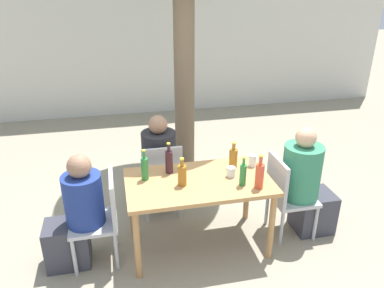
{
  "coord_description": "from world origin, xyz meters",
  "views": [
    {
      "loc": [
        -0.73,
        -3.05,
        2.55
      ],
      "look_at": [
        0.0,
        0.3,
        1.01
      ],
      "focal_mm": 35.0,
      "sensor_mm": 36.0,
      "label": 1
    }
  ],
  "objects_px": {
    "green_bottle_0": "(243,174)",
    "dining_table_front": "(199,188)",
    "drinking_glass_0": "(252,161)",
    "person_seated_2": "(159,164)",
    "wine_bottle_1": "(169,161)",
    "amber_bottle_3": "(233,158)",
    "amber_bottle_5": "(182,175)",
    "drinking_glass_1": "(231,172)",
    "soda_bottle_4": "(260,175)",
    "person_seated_1": "(306,186)",
    "person_seated_0": "(76,217)",
    "patio_chair_0": "(102,214)",
    "patio_chair_2": "(161,176)",
    "patio_chair_1": "(286,192)",
    "green_bottle_2": "(145,168)"
  },
  "relations": [
    {
      "from": "patio_chair_0",
      "to": "amber_bottle_3",
      "type": "height_order",
      "value": "amber_bottle_3"
    },
    {
      "from": "person_seated_2",
      "to": "patio_chair_2",
      "type": "bearing_deg",
      "value": 90.0
    },
    {
      "from": "patio_chair_2",
      "to": "drinking_glass_1",
      "type": "bearing_deg",
      "value": 134.21
    },
    {
      "from": "person_seated_0",
      "to": "wine_bottle_1",
      "type": "distance_m",
      "value": 1.01
    },
    {
      "from": "drinking_glass_0",
      "to": "amber_bottle_5",
      "type": "bearing_deg",
      "value": -163.85
    },
    {
      "from": "patio_chair_0",
      "to": "patio_chair_1",
      "type": "bearing_deg",
      "value": 90.0
    },
    {
      "from": "green_bottle_0",
      "to": "wine_bottle_1",
      "type": "xyz_separation_m",
      "value": [
        -0.63,
        0.39,
        0.01
      ]
    },
    {
      "from": "dining_table_front",
      "to": "wine_bottle_1",
      "type": "relative_size",
      "value": 4.35
    },
    {
      "from": "amber_bottle_5",
      "to": "patio_chair_0",
      "type": "bearing_deg",
      "value": 175.88
    },
    {
      "from": "green_bottle_0",
      "to": "drinking_glass_0",
      "type": "xyz_separation_m",
      "value": [
        0.22,
        0.34,
        -0.05
      ]
    },
    {
      "from": "person_seated_2",
      "to": "dining_table_front",
      "type": "bearing_deg",
      "value": 108.0
    },
    {
      "from": "dining_table_front",
      "to": "wine_bottle_1",
      "type": "xyz_separation_m",
      "value": [
        -0.25,
        0.21,
        0.22
      ]
    },
    {
      "from": "green_bottle_0",
      "to": "dining_table_front",
      "type": "bearing_deg",
      "value": 155.68
    },
    {
      "from": "wine_bottle_1",
      "to": "amber_bottle_3",
      "type": "bearing_deg",
      "value": -1.95
    },
    {
      "from": "patio_chair_0",
      "to": "dining_table_front",
      "type": "bearing_deg",
      "value": 90.0
    },
    {
      "from": "amber_bottle_3",
      "to": "soda_bottle_4",
      "type": "relative_size",
      "value": 0.83
    },
    {
      "from": "patio_chair_0",
      "to": "drinking_glass_1",
      "type": "xyz_separation_m",
      "value": [
        1.26,
        0.01,
        0.31
      ]
    },
    {
      "from": "drinking_glass_0",
      "to": "person_seated_0",
      "type": "bearing_deg",
      "value": -174.51
    },
    {
      "from": "amber_bottle_5",
      "to": "drinking_glass_1",
      "type": "distance_m",
      "value": 0.51
    },
    {
      "from": "green_bottle_2",
      "to": "amber_bottle_3",
      "type": "bearing_deg",
      "value": 4.02
    },
    {
      "from": "green_bottle_0",
      "to": "drinking_glass_0",
      "type": "bearing_deg",
      "value": 56.74
    },
    {
      "from": "person_seated_0",
      "to": "green_bottle_0",
      "type": "xyz_separation_m",
      "value": [
        1.55,
        -0.17,
        0.36
      ]
    },
    {
      "from": "patio_chair_0",
      "to": "patio_chair_2",
      "type": "height_order",
      "value": "same"
    },
    {
      "from": "wine_bottle_1",
      "to": "amber_bottle_3",
      "type": "distance_m",
      "value": 0.66
    },
    {
      "from": "patio_chair_2",
      "to": "green_bottle_0",
      "type": "relative_size",
      "value": 3.07
    },
    {
      "from": "person_seated_1",
      "to": "soda_bottle_4",
      "type": "xyz_separation_m",
      "value": [
        -0.65,
        -0.25,
        0.34
      ]
    },
    {
      "from": "amber_bottle_3",
      "to": "green_bottle_0",
      "type": "bearing_deg",
      "value": -93.97
    },
    {
      "from": "drinking_glass_1",
      "to": "soda_bottle_4",
      "type": "bearing_deg",
      "value": -54.33
    },
    {
      "from": "patio_chair_1",
      "to": "amber_bottle_3",
      "type": "relative_size",
      "value": 3.24
    },
    {
      "from": "patio_chair_1",
      "to": "drinking_glass_1",
      "type": "xyz_separation_m",
      "value": [
        -0.61,
        0.01,
        0.31
      ]
    },
    {
      "from": "person_seated_2",
      "to": "green_bottle_2",
      "type": "distance_m",
      "value": 0.84
    },
    {
      "from": "wine_bottle_1",
      "to": "drinking_glass_1",
      "type": "bearing_deg",
      "value": -19.68
    },
    {
      "from": "amber_bottle_5",
      "to": "drinking_glass_1",
      "type": "xyz_separation_m",
      "value": [
        0.5,
        0.06,
        -0.06
      ]
    },
    {
      "from": "dining_table_front",
      "to": "patio_chair_0",
      "type": "relative_size",
      "value": 1.57
    },
    {
      "from": "amber_bottle_3",
      "to": "soda_bottle_4",
      "type": "distance_m",
      "value": 0.46
    },
    {
      "from": "patio_chair_0",
      "to": "soda_bottle_4",
      "type": "relative_size",
      "value": 2.7
    },
    {
      "from": "drinking_glass_0",
      "to": "drinking_glass_1",
      "type": "distance_m",
      "value": 0.32
    },
    {
      "from": "person_seated_0",
      "to": "person_seated_1",
      "type": "bearing_deg",
      "value": 90.0
    },
    {
      "from": "green_bottle_0",
      "to": "amber_bottle_5",
      "type": "relative_size",
      "value": 1.04
    },
    {
      "from": "amber_bottle_3",
      "to": "person_seated_1",
      "type": "bearing_deg",
      "value": -14.36
    },
    {
      "from": "drinking_glass_0",
      "to": "person_seated_2",
      "type": "bearing_deg",
      "value": 142.04
    },
    {
      "from": "amber_bottle_3",
      "to": "person_seated_2",
      "type": "bearing_deg",
      "value": 135.74
    },
    {
      "from": "amber_bottle_3",
      "to": "patio_chair_2",
      "type": "bearing_deg",
      "value": 147.4
    },
    {
      "from": "patio_chair_0",
      "to": "patio_chair_2",
      "type": "distance_m",
      "value": 0.91
    },
    {
      "from": "person_seated_0",
      "to": "amber_bottle_5",
      "type": "distance_m",
      "value": 1.06
    },
    {
      "from": "amber_bottle_3",
      "to": "dining_table_front",
      "type": "bearing_deg",
      "value": -154.69
    },
    {
      "from": "green_bottle_0",
      "to": "drinking_glass_0",
      "type": "height_order",
      "value": "green_bottle_0"
    },
    {
      "from": "wine_bottle_1",
      "to": "soda_bottle_4",
      "type": "relative_size",
      "value": 0.97
    },
    {
      "from": "drinking_glass_1",
      "to": "patio_chair_2",
      "type": "bearing_deg",
      "value": 134.21
    },
    {
      "from": "patio_chair_0",
      "to": "green_bottle_0",
      "type": "height_order",
      "value": "green_bottle_0"
    }
  ]
}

